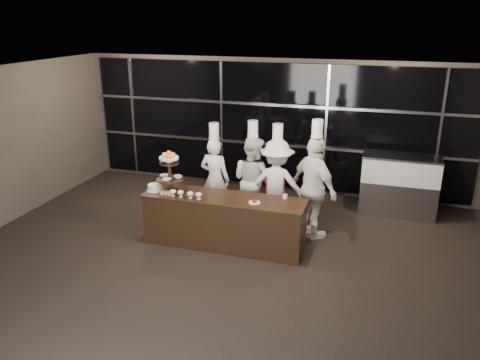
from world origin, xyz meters
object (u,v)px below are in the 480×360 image
(display_stand, at_px, (169,169))
(display_case, at_px, (399,182))
(chef_b, at_px, (252,179))
(chef_a, at_px, (215,178))
(chef_d, at_px, (314,188))
(chef_c, at_px, (276,184))
(layer_cake, at_px, (155,187))
(buffet_counter, at_px, (224,221))

(display_stand, relative_size, display_case, 0.49)
(display_stand, distance_m, chef_b, 1.72)
(chef_a, bearing_deg, chef_b, 6.09)
(chef_d, bearing_deg, chef_b, 163.78)
(chef_c, xyz_separation_m, chef_d, (0.74, -0.24, 0.09))
(chef_c, bearing_deg, display_case, 31.42)
(display_stand, height_order, layer_cake, display_stand)
(display_stand, bearing_deg, buffet_counter, 0.01)
(display_stand, relative_size, chef_b, 0.37)
(display_stand, relative_size, chef_a, 0.38)
(display_stand, bearing_deg, display_case, 31.33)
(chef_c, relative_size, chef_d, 0.92)
(chef_a, relative_size, chef_c, 0.96)
(chef_c, bearing_deg, chef_b, 166.01)
(buffet_counter, xyz_separation_m, display_stand, (-1.00, -0.00, 0.87))
(layer_cake, xyz_separation_m, chef_d, (2.71, 0.84, -0.01))
(buffet_counter, xyz_separation_m, chef_c, (0.69, 1.02, 0.41))
(layer_cake, relative_size, display_case, 0.20)
(chef_a, distance_m, chef_c, 1.25)
(display_case, height_order, chef_d, chef_d)
(buffet_counter, relative_size, chef_b, 1.40)
(buffet_counter, relative_size, display_stand, 3.81)
(display_case, height_order, chef_c, chef_c)
(display_case, xyz_separation_m, chef_b, (-2.74, -1.24, 0.19))
(display_stand, distance_m, chef_d, 2.58)
(chef_c, bearing_deg, chef_a, 177.88)
(display_stand, bearing_deg, chef_d, 17.96)
(chef_d, bearing_deg, chef_a, 171.90)
(layer_cake, bearing_deg, chef_a, 57.20)
(buffet_counter, bearing_deg, chef_c, 55.98)
(display_stand, xyz_separation_m, layer_cake, (-0.27, -0.05, -0.37))
(display_stand, relative_size, layer_cake, 2.48)
(buffet_counter, xyz_separation_m, layer_cake, (-1.27, -0.05, 0.51))
(buffet_counter, bearing_deg, display_stand, -179.99)
(layer_cake, relative_size, chef_d, 0.14)
(chef_a, bearing_deg, chef_d, -8.10)
(buffet_counter, bearing_deg, chef_b, 80.64)
(layer_cake, xyz_separation_m, chef_a, (0.72, 1.12, -0.12))
(chef_a, xyz_separation_m, chef_c, (1.24, -0.05, 0.02))
(display_stand, xyz_separation_m, chef_c, (1.69, 1.02, -0.47))
(chef_c, distance_m, chef_d, 0.78)
(display_case, bearing_deg, display_stand, -148.67)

